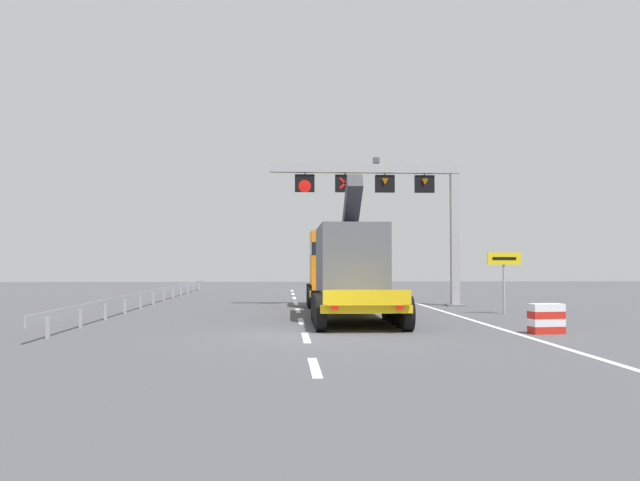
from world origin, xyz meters
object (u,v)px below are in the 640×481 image
overhead_lane_gantry (393,193)px  crash_barrier_striped (546,319)px  heavy_haul_truck_yellow (344,266)px  exit_sign_yellow (504,268)px

overhead_lane_gantry → crash_barrier_striped: bearing=-78.9°
heavy_haul_truck_yellow → crash_barrier_striped: (5.35, -8.30, -1.54)m
crash_barrier_striped → heavy_haul_truck_yellow: bearing=122.8°
overhead_lane_gantry → heavy_haul_truck_yellow: overhead_lane_gantry is taller
overhead_lane_gantry → exit_sign_yellow: bearing=-54.2°
exit_sign_yellow → crash_barrier_striped: bearing=-99.6°
exit_sign_yellow → heavy_haul_truck_yellow: bearing=173.5°
overhead_lane_gantry → crash_barrier_striped: 14.01m
heavy_haul_truck_yellow → exit_sign_yellow: (6.62, -0.75, -0.05)m
exit_sign_yellow → crash_barrier_striped: 7.79m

